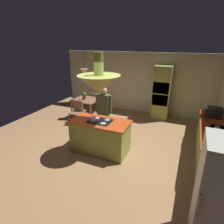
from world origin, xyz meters
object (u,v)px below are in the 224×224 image
at_px(chair_by_back_wall, 94,101).
at_px(kitchen_island, 100,136).
at_px(canister_sugar, 217,131).
at_px(refrigerator, 223,198).
at_px(cup_on_table, 80,99).
at_px(potted_plant_on_table, 84,95).
at_px(oven_tower, 161,93).
at_px(canister_flour, 217,136).
at_px(cooking_pot_on_cooktop, 92,119).
at_px(dining_table, 86,102).
at_px(person_at_island, 104,110).
at_px(chair_facing_island, 77,111).
at_px(microwave_on_counter, 213,112).

bearing_deg(chair_by_back_wall, kitchen_island, 121.47).
bearing_deg(canister_sugar, chair_by_back_wall, 151.77).
distance_m(kitchen_island, refrigerator, 3.30).
bearing_deg(cup_on_table, potted_plant_on_table, 74.68).
xyz_separation_m(kitchen_island, oven_tower, (1.10, 3.24, 0.58)).
bearing_deg(canister_flour, refrigerator, -91.24).
xyz_separation_m(refrigerator, cooking_pot_on_cooktop, (-2.96, 1.57, 0.11)).
bearing_deg(dining_table, person_at_island, -43.53).
relative_size(chair_facing_island, microwave_on_counter, 1.89).
relative_size(person_at_island, potted_plant_on_table, 5.68).
bearing_deg(person_at_island, cup_on_table, 143.46).
bearing_deg(dining_table, cup_on_table, -116.30).
bearing_deg(cup_on_table, chair_facing_island, -75.92).
distance_m(chair_facing_island, canister_flour, 4.74).
bearing_deg(refrigerator, canister_sugar, 88.87).
bearing_deg(kitchen_island, potted_plant_on_table, 130.15).
relative_size(oven_tower, microwave_on_counter, 4.55).
relative_size(chair_by_back_wall, cup_on_table, 9.67).
relative_size(chair_facing_island, potted_plant_on_table, 2.90).
distance_m(kitchen_island, cooking_pot_on_cooktop, 0.58).
bearing_deg(cooking_pot_on_cooktop, dining_table, 124.63).
relative_size(potted_plant_on_table, microwave_on_counter, 0.65).
relative_size(refrigerator, canister_sugar, 8.70).
bearing_deg(chair_by_back_wall, potted_plant_on_table, 85.45).
bearing_deg(cup_on_table, microwave_on_counter, -3.73).
relative_size(dining_table, chair_by_back_wall, 1.13).
xyz_separation_m(oven_tower, canister_flour, (1.74, -3.08, -0.05)).
xyz_separation_m(potted_plant_on_table, canister_sugar, (4.60, -1.74, 0.10)).
height_order(person_at_island, potted_plant_on_table, person_at_island).
relative_size(chair_facing_island, chair_by_back_wall, 1.00).
bearing_deg(refrigerator, person_at_island, 141.61).
relative_size(dining_table, canister_flour, 6.82).
bearing_deg(kitchen_island, canister_flour, 3.21).
distance_m(kitchen_island, potted_plant_on_table, 2.76).
bearing_deg(potted_plant_on_table, chair_facing_island, -85.18).
relative_size(refrigerator, potted_plant_on_table, 5.99).
bearing_deg(dining_table, potted_plant_on_table, -160.90).
relative_size(refrigerator, person_at_island, 1.05).
relative_size(chair_by_back_wall, canister_sugar, 4.22).
bearing_deg(canister_flour, microwave_on_counter, 90.00).
distance_m(dining_table, cooking_pot_on_cooktop, 2.73).
distance_m(person_at_island, cup_on_table, 2.00).
distance_m(dining_table, chair_by_back_wall, 0.69).
relative_size(kitchen_island, cup_on_table, 17.98).
bearing_deg(refrigerator, dining_table, 139.82).
xyz_separation_m(dining_table, canister_sugar, (4.54, -1.76, 0.38)).
height_order(kitchen_island, chair_by_back_wall, kitchen_island).
distance_m(chair_facing_island, cooking_pot_on_cooktop, 2.24).
bearing_deg(refrigerator, oven_tower, 108.98).
bearing_deg(kitchen_island, oven_tower, 71.26).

